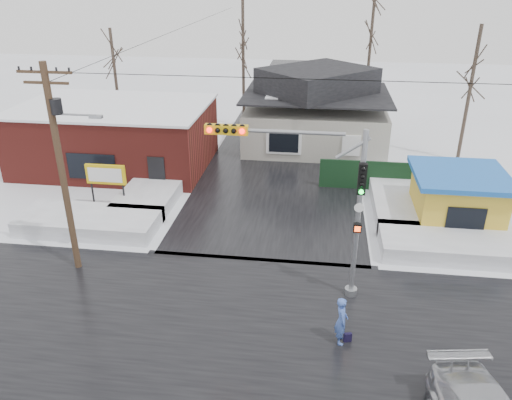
# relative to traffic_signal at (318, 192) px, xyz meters

# --- Properties ---
(ground) EXTENTS (120.00, 120.00, 0.00)m
(ground) POSITION_rel_traffic_signal_xyz_m (-2.43, -2.97, -4.54)
(ground) COLOR white
(ground) RESTS_ON ground
(road_ns) EXTENTS (10.00, 120.00, 0.02)m
(road_ns) POSITION_rel_traffic_signal_xyz_m (-2.43, -2.97, -4.53)
(road_ns) COLOR black
(road_ns) RESTS_ON ground
(road_ew) EXTENTS (120.00, 10.00, 0.02)m
(road_ew) POSITION_rel_traffic_signal_xyz_m (-2.43, -2.97, -4.53)
(road_ew) COLOR black
(road_ew) RESTS_ON ground
(snowbank_nw) EXTENTS (7.00, 3.00, 0.80)m
(snowbank_nw) POSITION_rel_traffic_signal_xyz_m (-11.43, 4.03, -4.14)
(snowbank_nw) COLOR white
(snowbank_nw) RESTS_ON ground
(snowbank_ne) EXTENTS (7.00, 3.00, 0.80)m
(snowbank_ne) POSITION_rel_traffic_signal_xyz_m (6.57, 4.03, -4.14)
(snowbank_ne) COLOR white
(snowbank_ne) RESTS_ON ground
(snowbank_nside_w) EXTENTS (3.00, 8.00, 0.80)m
(snowbank_nside_w) POSITION_rel_traffic_signal_xyz_m (-9.43, 9.03, -4.14)
(snowbank_nside_w) COLOR white
(snowbank_nside_w) RESTS_ON ground
(snowbank_nside_e) EXTENTS (3.00, 8.00, 0.80)m
(snowbank_nside_e) POSITION_rel_traffic_signal_xyz_m (4.57, 9.03, -4.14)
(snowbank_nside_e) COLOR white
(snowbank_nside_e) RESTS_ON ground
(traffic_signal) EXTENTS (6.05, 0.68, 7.00)m
(traffic_signal) POSITION_rel_traffic_signal_xyz_m (0.00, 0.00, 0.00)
(traffic_signal) COLOR gray
(traffic_signal) RESTS_ON ground
(utility_pole) EXTENTS (3.15, 0.44, 9.00)m
(utility_pole) POSITION_rel_traffic_signal_xyz_m (-10.36, 0.53, 0.57)
(utility_pole) COLOR #382619
(utility_pole) RESTS_ON ground
(brick_building) EXTENTS (12.20, 8.20, 4.12)m
(brick_building) POSITION_rel_traffic_signal_xyz_m (-13.43, 13.03, -2.46)
(brick_building) COLOR maroon
(brick_building) RESTS_ON ground
(marquee_sign) EXTENTS (2.20, 0.21, 2.55)m
(marquee_sign) POSITION_rel_traffic_signal_xyz_m (-11.43, 6.53, -2.62)
(marquee_sign) COLOR black
(marquee_sign) RESTS_ON ground
(house) EXTENTS (10.40, 8.40, 5.76)m
(house) POSITION_rel_traffic_signal_xyz_m (-0.43, 19.03, -1.92)
(house) COLOR #A9A698
(house) RESTS_ON ground
(kiosk) EXTENTS (4.60, 4.60, 2.88)m
(kiosk) POSITION_rel_traffic_signal_xyz_m (7.07, 7.03, -3.08)
(kiosk) COLOR gold
(kiosk) RESTS_ON ground
(fence) EXTENTS (8.00, 0.12, 1.80)m
(fence) POSITION_rel_traffic_signal_xyz_m (4.07, 11.03, -3.64)
(fence) COLOR black
(fence) RESTS_ON ground
(tree_far_left) EXTENTS (3.00, 3.00, 10.00)m
(tree_far_left) POSITION_rel_traffic_signal_xyz_m (-6.43, 23.03, 3.41)
(tree_far_left) COLOR #332821
(tree_far_left) RESTS_ON ground
(tree_far_mid) EXTENTS (3.00, 3.00, 12.00)m
(tree_far_mid) POSITION_rel_traffic_signal_xyz_m (3.57, 25.03, 5.00)
(tree_far_mid) COLOR #332821
(tree_far_mid) RESTS_ON ground
(tree_far_right) EXTENTS (3.00, 3.00, 9.00)m
(tree_far_right) POSITION_rel_traffic_signal_xyz_m (9.57, 17.03, 2.62)
(tree_far_right) COLOR #332821
(tree_far_right) RESTS_ON ground
(tree_far_west) EXTENTS (3.00, 3.00, 8.00)m
(tree_far_west) POSITION_rel_traffic_signal_xyz_m (-16.43, 21.03, 1.82)
(tree_far_west) COLOR #332821
(tree_far_west) RESTS_ON ground
(pedestrian) EXTENTS (0.50, 0.71, 1.85)m
(pedestrian) POSITION_rel_traffic_signal_xyz_m (1.07, -2.92, -3.61)
(pedestrian) COLOR #4261B9
(pedestrian) RESTS_ON ground
(shopping_bag) EXTENTS (0.30, 0.19, 0.35)m
(shopping_bag) POSITION_rel_traffic_signal_xyz_m (1.34, -2.88, -4.36)
(shopping_bag) COLOR black
(shopping_bag) RESTS_ON ground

